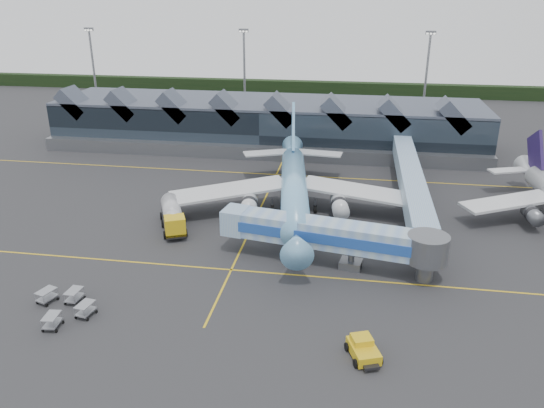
% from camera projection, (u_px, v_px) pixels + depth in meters
% --- Properties ---
extents(ground, '(260.00, 260.00, 0.00)m').
position_uv_depth(ground, '(245.00, 241.00, 71.30)').
color(ground, '#29292C').
rests_on(ground, ground).
extents(taxi_stripes, '(120.00, 60.00, 0.01)m').
position_uv_depth(taxi_stripes, '(258.00, 212.00, 80.45)').
color(taxi_stripes, gold).
rests_on(taxi_stripes, ground).
extents(tree_line_far, '(260.00, 4.00, 4.00)m').
position_uv_depth(tree_line_far, '(315.00, 88.00, 171.19)').
color(tree_line_far, black).
rests_on(tree_line_far, ground).
extents(terminal, '(90.00, 22.25, 12.52)m').
position_uv_depth(terminal, '(267.00, 123.00, 113.53)').
color(terminal, black).
rests_on(terminal, ground).
extents(light_masts, '(132.40, 42.56, 22.45)m').
position_uv_depth(light_masts, '(390.00, 79.00, 120.97)').
color(light_masts, gray).
rests_on(light_masts, ground).
extents(main_airliner, '(37.59, 43.59, 14.01)m').
position_uv_depth(main_airliner, '(294.00, 186.00, 79.21)').
color(main_airliner, '#75BCED').
rests_on(main_airliner, ground).
extents(jet_bridge, '(27.45, 8.59, 5.79)m').
position_uv_depth(jet_bridge, '(342.00, 237.00, 63.40)').
color(jet_bridge, '#80A4D6').
rests_on(jet_bridge, ground).
extents(fuel_truck, '(6.54, 10.56, 3.63)m').
position_uv_depth(fuel_truck, '(172.00, 214.00, 74.82)').
color(fuel_truck, black).
rests_on(fuel_truck, ground).
extents(pushback_tug, '(3.58, 4.50, 1.81)m').
position_uv_depth(pushback_tug, '(363.00, 349.00, 48.56)').
color(pushback_tug, gold).
rests_on(pushback_tug, ground).
extents(baggage_carts, '(7.24, 6.93, 1.44)m').
position_uv_depth(baggage_carts, '(65.00, 305.00, 55.43)').
color(baggage_carts, '#989AA0').
rests_on(baggage_carts, ground).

